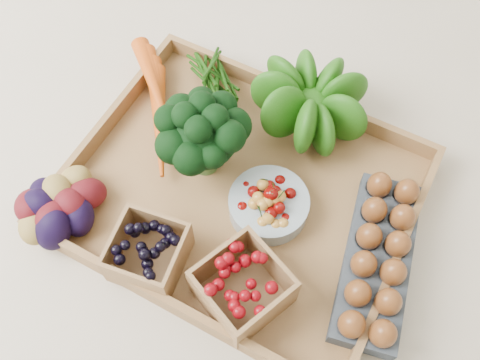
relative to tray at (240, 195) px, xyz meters
The scene contains 10 objects.
ground 0.01m from the tray, ahead, with size 4.00×4.00×0.00m, color beige.
tray is the anchor object (origin of this frame).
carrots 0.24m from the tray, 157.54° to the left, with size 0.23×0.16×0.05m, color #C5490E, non-canonical shape.
lettuce 0.20m from the tray, 77.94° to the left, with size 0.13×0.13×0.13m, color #19500C.
broccoli 0.11m from the tray, 165.10° to the left, with size 0.15×0.15×0.12m, color black, non-canonical shape.
cherry_bowl 0.06m from the tray, ahead, with size 0.13×0.13×0.03m, color #8C9EA5.
egg_carton 0.25m from the tray, ahead, with size 0.10×0.28×0.03m, color #3D444D.
potatoes 0.30m from the tray, 143.97° to the right, with size 0.15×0.15×0.09m, color #460B10, non-canonical shape.
punnet_blackberry 0.19m from the tray, 110.94° to the right, with size 0.11×0.11×0.07m, color black.
punnet_raspberry 0.18m from the tray, 60.51° to the right, with size 0.12×0.12×0.08m, color #68040A.
Camera 1 is at (0.20, -0.37, 0.81)m, focal length 40.00 mm.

